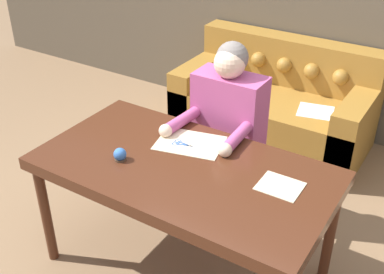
% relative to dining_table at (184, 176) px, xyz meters
% --- Properties ---
extents(ground_plane, '(16.00, 16.00, 0.00)m').
position_rel_dining_table_xyz_m(ground_plane, '(-0.03, 0.05, -0.68)').
color(ground_plane, '#846647').
extents(dining_table, '(1.60, 0.85, 0.75)m').
position_rel_dining_table_xyz_m(dining_table, '(0.00, 0.00, 0.00)').
color(dining_table, '#472314').
rests_on(dining_table, ground_plane).
extents(couch, '(1.60, 0.83, 0.85)m').
position_rel_dining_table_xyz_m(couch, '(-0.19, 1.72, -0.37)').
color(couch, olive).
rests_on(couch, ground_plane).
extents(person, '(0.48, 0.59, 1.24)m').
position_rel_dining_table_xyz_m(person, '(-0.06, 0.60, -0.05)').
color(person, '#33281E').
rests_on(person, ground_plane).
extents(pattern_paper_main, '(0.43, 0.35, 0.00)m').
position_rel_dining_table_xyz_m(pattern_paper_main, '(-0.09, 0.20, 0.07)').
color(pattern_paper_main, beige).
rests_on(pattern_paper_main, dining_table).
extents(pattern_paper_offcut, '(0.22, 0.19, 0.00)m').
position_rel_dining_table_xyz_m(pattern_paper_offcut, '(0.51, 0.09, 0.07)').
color(pattern_paper_offcut, beige).
rests_on(pattern_paper_offcut, dining_table).
extents(scissors, '(0.23, 0.08, 0.01)m').
position_rel_dining_table_xyz_m(scissors, '(-0.11, 0.17, 0.07)').
color(scissors, silver).
rests_on(scissors, dining_table).
extents(pin_cushion, '(0.07, 0.07, 0.07)m').
position_rel_dining_table_xyz_m(pin_cushion, '(-0.32, -0.14, 0.10)').
color(pin_cushion, '#4C3828').
rests_on(pin_cushion, dining_table).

